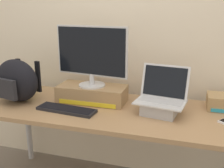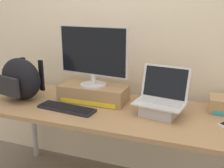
% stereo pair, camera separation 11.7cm
% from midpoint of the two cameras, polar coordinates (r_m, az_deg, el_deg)
% --- Properties ---
extents(back_wall, '(7.00, 0.10, 2.60)m').
position_cam_midpoint_polar(back_wall, '(2.15, 1.86, 13.17)').
color(back_wall, beige).
rests_on(back_wall, ground).
extents(desk, '(1.95, 0.70, 0.74)m').
position_cam_midpoint_polar(desk, '(1.88, -1.79, -7.34)').
color(desk, '#A87F56').
rests_on(desk, ground).
extents(toner_box_yellow, '(0.51, 0.24, 0.12)m').
position_cam_midpoint_polar(toner_box_yellow, '(1.98, -6.05, -2.11)').
color(toner_box_yellow, '#9E7A51').
rests_on(toner_box_yellow, desk).
extents(desktop_monitor, '(0.56, 0.20, 0.44)m').
position_cam_midpoint_polar(desktop_monitor, '(1.90, -6.33, 6.31)').
color(desktop_monitor, silver).
rests_on(desktop_monitor, toner_box_yellow).
extents(open_laptop, '(0.35, 0.28, 0.31)m').
position_cam_midpoint_polar(open_laptop, '(1.77, 8.78, -4.29)').
color(open_laptop, '#ADADB2').
rests_on(open_laptop, desk).
extents(external_keyboard, '(0.43, 0.16, 0.02)m').
position_cam_midpoint_polar(external_keyboard, '(1.84, -11.79, -5.49)').
color(external_keyboard, black).
rests_on(external_keyboard, desk).
extents(messenger_backpack, '(0.42, 0.31, 0.32)m').
position_cam_midpoint_polar(messenger_backpack, '(2.09, -21.69, 0.67)').
color(messenger_backpack, black).
rests_on(messenger_backpack, desk).
extents(coffee_mug, '(0.13, 0.09, 0.09)m').
position_cam_midpoint_polar(coffee_mug, '(2.03, 9.61, -2.24)').
color(coffee_mug, '#2D4C93').
rests_on(coffee_mug, desk).
extents(plush_toy, '(0.10, 0.10, 0.10)m').
position_cam_midpoint_polar(plush_toy, '(2.32, -18.75, -0.39)').
color(plush_toy, '#56B256').
rests_on(plush_toy, desk).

